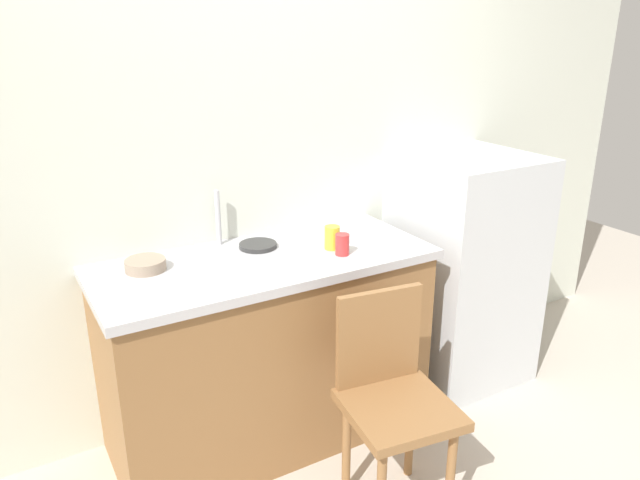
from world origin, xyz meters
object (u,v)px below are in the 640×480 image
object	(u,v)px
chair	(392,394)
cup_yellow	(332,237)
refrigerator	(462,269)
hotplate	(258,245)
cup_red	(342,244)
terracotta_bowl	(145,265)

from	to	relation	value
chair	cup_yellow	world-z (taller)	cup_yellow
refrigerator	hotplate	world-z (taller)	refrigerator
chair	cup_red	xyz separation A→B (m)	(0.07, 0.49, 0.45)
refrigerator	cup_red	world-z (taller)	refrigerator
hotplate	cup_red	xyz separation A→B (m)	(0.28, -0.27, 0.04)
refrigerator	cup_yellow	bearing A→B (deg)	-177.08
cup_yellow	refrigerator	bearing A→B (deg)	2.92
cup_yellow	hotplate	bearing A→B (deg)	147.43
refrigerator	cup_yellow	xyz separation A→B (m)	(-0.85, -0.04, 0.34)
hotplate	cup_yellow	bearing A→B (deg)	-32.57
refrigerator	chair	world-z (taller)	refrigerator
refrigerator	cup_red	size ratio (longest dim) A/B	13.11
refrigerator	terracotta_bowl	xyz separation A→B (m)	(-1.64, 0.13, 0.31)
cup_yellow	cup_red	bearing A→B (deg)	-90.23
terracotta_bowl	cup_red	size ratio (longest dim) A/B	1.76
hotplate	chair	bearing A→B (deg)	-74.25
chair	refrigerator	bearing A→B (deg)	41.51
refrigerator	chair	distance (m)	1.11
chair	cup_red	size ratio (longest dim) A/B	9.46
hotplate	cup_yellow	world-z (taller)	cup_yellow
cup_yellow	cup_red	xyz separation A→B (m)	(-0.00, -0.09, -0.01)
terracotta_bowl	hotplate	distance (m)	0.51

